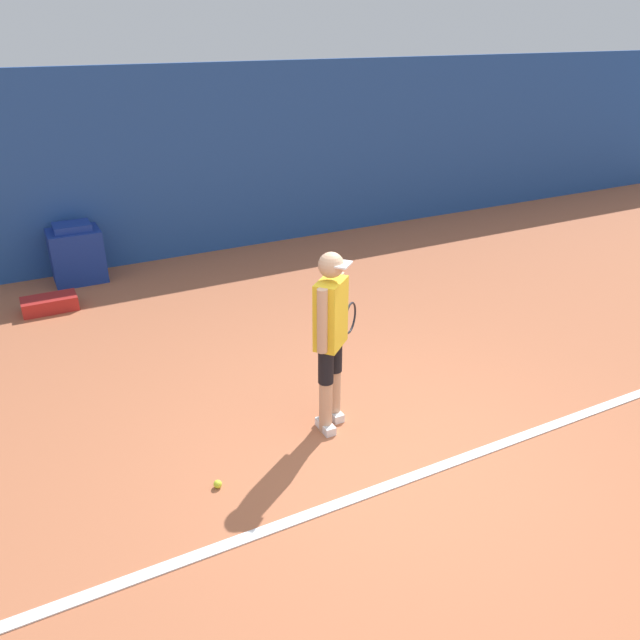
{
  "coord_description": "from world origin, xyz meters",
  "views": [
    {
      "loc": [
        -2.48,
        -3.56,
        3.39
      ],
      "look_at": [
        -0.18,
        0.9,
        0.99
      ],
      "focal_mm": 35.0,
      "sensor_mm": 36.0,
      "label": 1
    }
  ],
  "objects": [
    {
      "name": "equipment_bag",
      "position": [
        -2.21,
        4.62,
        0.09
      ],
      "size": [
        0.68,
        0.36,
        0.18
      ],
      "color": "#B2231E",
      "rests_on": "ground_plane"
    },
    {
      "name": "back_wall",
      "position": [
        0.0,
        5.93,
        1.43
      ],
      "size": [
        24.0,
        0.1,
        2.87
      ],
      "color": "#234C99",
      "rests_on": "ground_plane"
    },
    {
      "name": "tennis_ball",
      "position": [
        -1.4,
        0.33,
        0.03
      ],
      "size": [
        0.07,
        0.07,
        0.07
      ],
      "color": "#D1E533",
      "rests_on": "ground_plane"
    },
    {
      "name": "covered_chair",
      "position": [
        -1.7,
        5.54,
        0.4
      ],
      "size": [
        0.71,
        0.58,
        0.85
      ],
      "color": "navy",
      "rests_on": "ground_plane"
    },
    {
      "name": "tennis_player",
      "position": [
        -0.17,
        0.71,
        0.94
      ],
      "size": [
        0.71,
        0.64,
        1.69
      ],
      "rotation": [
        0.0,
        0.0,
        0.71
      ],
      "color": "tan",
      "rests_on": "ground_plane"
    },
    {
      "name": "court_baseline",
      "position": [
        0.0,
        -0.29,
        0.01
      ],
      "size": [
        21.6,
        0.1,
        0.01
      ],
      "color": "white",
      "rests_on": "ground_plane"
    },
    {
      "name": "ground_plane",
      "position": [
        0.0,
        0.0,
        0.0
      ],
      "size": [
        24.0,
        24.0,
        0.0
      ],
      "primitive_type": "plane",
      "color": "#B76642"
    }
  ]
}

